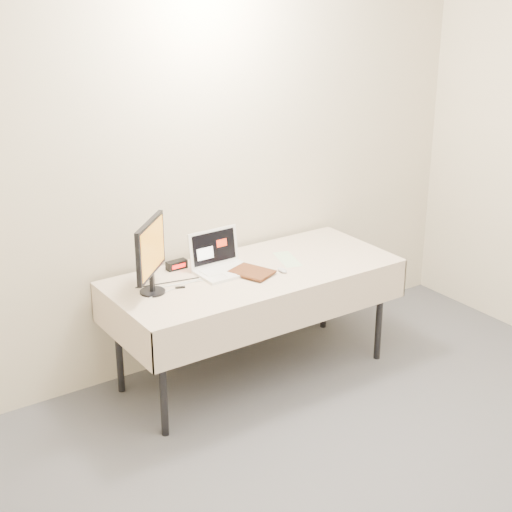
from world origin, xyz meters
TOP-DOWN VIEW (x-y plane):
  - back_wall at (0.00, 2.50)m, footprint 4.00×0.10m
  - table at (0.00, 2.05)m, footprint 1.86×0.81m
  - laptop at (-0.17, 2.17)m, footprint 0.36×0.29m
  - monitor at (-0.69, 2.10)m, footprint 0.33×0.32m
  - book at (-0.13, 1.97)m, footprint 0.18×0.09m
  - alarm_clock at (-0.39, 2.35)m, footprint 0.13×0.06m
  - clicker at (0.14, 1.93)m, footprint 0.05×0.09m
  - paper_form at (0.29, 2.09)m, footprint 0.19×0.30m
  - usb_dongle at (-0.52, 2.07)m, footprint 0.06×0.04m

SIDE VIEW (x-z plane):
  - table at x=0.00m, z-range 0.31..1.05m
  - paper_form at x=0.29m, z-range 0.74..0.74m
  - usb_dongle at x=-0.52m, z-range 0.74..0.75m
  - clicker at x=0.14m, z-range 0.74..0.76m
  - alarm_clock at x=-0.39m, z-range 0.74..0.79m
  - laptop at x=-0.17m, z-range 0.67..0.92m
  - book at x=-0.13m, z-range 0.74..0.99m
  - monitor at x=-0.69m, z-range 0.78..1.22m
  - back_wall at x=0.00m, z-range 0.00..2.70m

